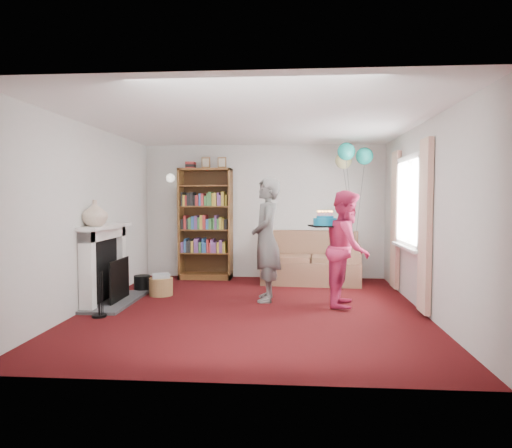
# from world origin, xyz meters

# --- Properties ---
(ground) EXTENTS (5.00, 5.00, 0.00)m
(ground) POSITION_xyz_m (0.00, 0.00, 0.00)
(ground) COLOR black
(ground) RESTS_ON ground
(wall_back) EXTENTS (4.50, 0.02, 2.50)m
(wall_back) POSITION_xyz_m (0.00, 2.51, 1.25)
(wall_back) COLOR silver
(wall_back) RESTS_ON ground
(wall_left) EXTENTS (0.02, 5.00, 2.50)m
(wall_left) POSITION_xyz_m (-2.26, 0.00, 1.25)
(wall_left) COLOR silver
(wall_left) RESTS_ON ground
(wall_right) EXTENTS (0.02, 5.00, 2.50)m
(wall_right) POSITION_xyz_m (2.26, 0.00, 1.25)
(wall_right) COLOR silver
(wall_right) RESTS_ON ground
(ceiling) EXTENTS (4.50, 5.00, 0.01)m
(ceiling) POSITION_xyz_m (0.00, 0.00, 2.50)
(ceiling) COLOR white
(ceiling) RESTS_ON wall_back
(fireplace) EXTENTS (0.55, 1.80, 1.12)m
(fireplace) POSITION_xyz_m (-2.09, 0.19, 0.51)
(fireplace) COLOR #3F3F42
(fireplace) RESTS_ON ground
(window_bay) EXTENTS (0.14, 2.02, 2.20)m
(window_bay) POSITION_xyz_m (2.21, 0.60, 1.20)
(window_bay) COLOR white
(window_bay) RESTS_ON ground
(wall_sconce) EXTENTS (0.16, 0.23, 0.16)m
(wall_sconce) POSITION_xyz_m (-1.75, 2.36, 1.88)
(wall_sconce) COLOR gold
(wall_sconce) RESTS_ON ground
(bookcase) EXTENTS (0.97, 0.42, 2.26)m
(bookcase) POSITION_xyz_m (-1.07, 2.30, 1.00)
(bookcase) COLOR #472B14
(bookcase) RESTS_ON ground
(sofa) EXTENTS (1.71, 0.90, 0.90)m
(sofa) POSITION_xyz_m (0.87, 2.07, 0.34)
(sofa) COLOR brown
(sofa) RESTS_ON ground
(wicker_basket) EXTENTS (0.36, 0.36, 0.33)m
(wicker_basket) POSITION_xyz_m (-1.49, 0.75, 0.15)
(wicker_basket) COLOR #A57F4D
(wicker_basket) RESTS_ON ground
(person_striped) EXTENTS (0.47, 0.68, 1.79)m
(person_striped) POSITION_xyz_m (0.16, 0.52, 0.90)
(person_striped) COLOR black
(person_striped) RESTS_ON ground
(person_magenta) EXTENTS (0.75, 0.88, 1.61)m
(person_magenta) POSITION_xyz_m (1.30, 0.30, 0.80)
(person_magenta) COLOR #BE2651
(person_magenta) RESTS_ON ground
(birthday_cake) EXTENTS (0.39, 0.39, 0.22)m
(birthday_cake) POSITION_xyz_m (0.99, 0.32, 1.17)
(birthday_cake) COLOR black
(birthday_cake) RESTS_ON ground
(balloons) EXTENTS (0.63, 0.68, 1.76)m
(balloons) POSITION_xyz_m (1.54, 1.86, 2.22)
(balloons) COLOR #3F3F3F
(balloons) RESTS_ON ground
(mantel_vase) EXTENTS (0.43, 0.43, 0.35)m
(mantel_vase) POSITION_xyz_m (-2.12, -0.15, 1.30)
(mantel_vase) COLOR beige
(mantel_vase) RESTS_ON fireplace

